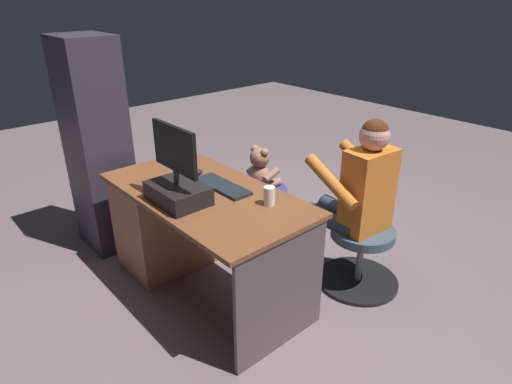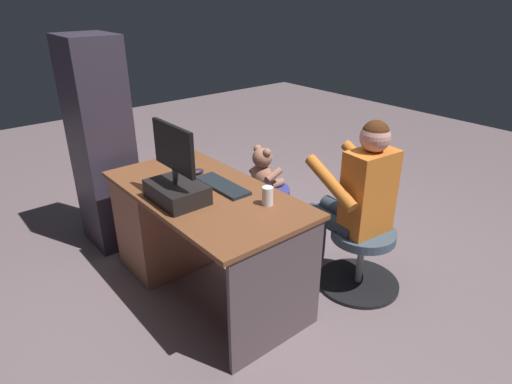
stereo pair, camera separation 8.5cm
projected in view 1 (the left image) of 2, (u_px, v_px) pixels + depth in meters
The scene contains 12 objects.
ground_plane at pixel (252, 268), 3.21m from camera, with size 10.00×10.00×0.00m, color #6E5D61.
desk at pixel (177, 219), 3.06m from camera, with size 1.41×0.73×0.74m.
monitor at pixel (177, 183), 2.50m from camera, with size 0.40×0.26×0.46m.
keyboard at pixel (222, 186), 2.72m from camera, with size 0.42×0.14×0.02m, color black.
computer_mouse at pixel (196, 172), 2.90m from camera, with size 0.06×0.10×0.04m, color #231D2F.
cup at pixel (269, 196), 2.49m from camera, with size 0.06×0.06×0.11m, color white.
tv_remote at pixel (174, 180), 2.82m from camera, with size 0.04×0.15×0.02m, color black.
office_chair_teddy at pixel (259, 210), 3.53m from camera, with size 0.56×0.56×0.43m.
teddy_bear at pixel (261, 170), 3.40m from camera, with size 0.25×0.25×0.35m.
visitor_chair at pixel (360, 253), 2.96m from camera, with size 0.55×0.55×0.43m.
person at pixel (355, 191), 2.83m from camera, with size 0.58×0.51×1.17m.
equipment_rack at pixel (98, 148), 3.23m from camera, with size 0.44×0.36×1.59m, color #2F2936.
Camera 1 is at (-2.02, 1.75, 1.87)m, focal length 30.66 mm.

